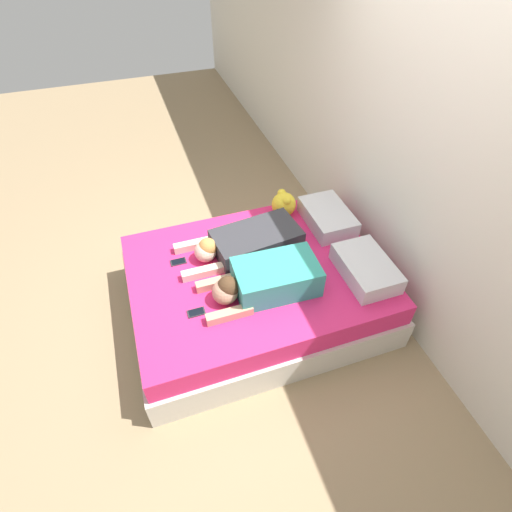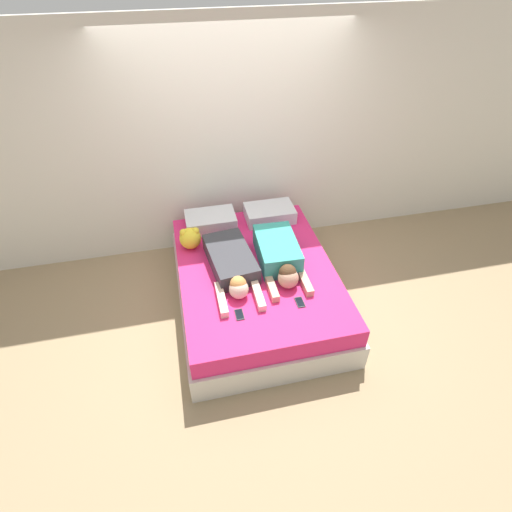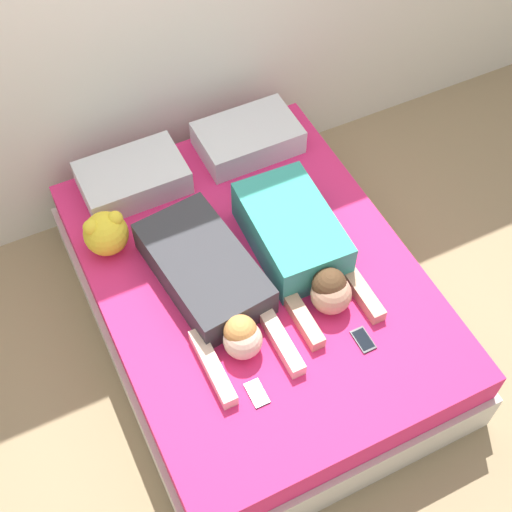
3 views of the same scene
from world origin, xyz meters
The scene contains 10 objects.
ground_plane centered at (0.00, 0.00, 0.00)m, with size 12.00×12.00×0.00m, color #9E8460.
wall_back centered at (0.00, 1.20, 1.30)m, with size 12.00×0.06×2.60m.
bed centered at (0.00, 0.00, 0.25)m, with size 1.60×2.10×0.50m.
pillow_head_left centered at (-0.35, 0.81, 0.58)m, with size 0.56×0.36×0.16m.
pillow_head_right centered at (0.35, 0.81, 0.58)m, with size 0.56×0.36×0.16m.
person_left centered at (-0.24, -0.01, 0.59)m, with size 0.48×1.07×0.21m.
person_right centered at (0.24, 0.00, 0.62)m, with size 0.41×0.93×0.24m.
cell_phone_left centered at (-0.29, -0.59, 0.51)m, with size 0.07×0.13×0.01m.
cell_phone_right centered at (0.28, -0.57, 0.51)m, with size 0.07×0.13×0.01m.
plush_toy centered at (-0.61, 0.48, 0.62)m, with size 0.23×0.23×0.24m.
Camera 1 is at (2.16, -0.74, 2.87)m, focal length 28.00 mm.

